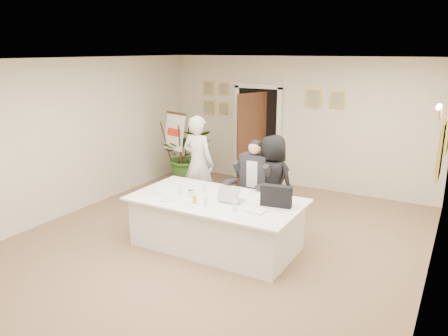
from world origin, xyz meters
name	(u,v)px	position (x,y,z in m)	size (l,w,h in m)	color
floor	(214,243)	(0.00, 0.00, 0.00)	(7.00, 7.00, 0.00)	brown
ceiling	(213,59)	(0.00, 0.00, 2.80)	(6.00, 7.00, 0.02)	white
wall_back	(297,123)	(0.00, 3.50, 1.40)	(6.00, 0.10, 2.80)	beige
wall_left	(71,137)	(-3.00, 0.00, 1.40)	(0.10, 7.00, 2.80)	beige
wall_right	(437,187)	(3.00, 0.00, 1.40)	(0.10, 7.00, 2.80)	beige
doorway	(256,137)	(-0.88, 3.32, 1.04)	(1.14, 0.86, 2.20)	black
pictures_back_wall	(263,100)	(-0.80, 3.47, 1.85)	(3.40, 0.06, 0.80)	#DFBD4C
pictures_right_wall	(445,139)	(2.97, 1.20, 1.75)	(0.06, 2.20, 0.80)	#DFBD4C
wall_sconce	(442,113)	(2.90, 1.20, 2.10)	(0.20, 0.30, 0.24)	gold
conference_table	(216,222)	(0.08, -0.08, 0.39)	(2.57, 1.37, 0.78)	white
seated_man	(254,183)	(0.20, 0.97, 0.76)	(0.65, 0.69, 1.51)	black
flip_chart	(178,152)	(-2.27, 2.27, 0.74)	(0.58, 0.41, 1.59)	#3B2513
standing_man	(198,163)	(-1.05, 1.19, 0.89)	(0.65, 0.43, 1.78)	silver
standing_woman	(272,182)	(0.50, 1.06, 0.80)	(0.78, 0.51, 1.59)	black
potted_palm	(188,155)	(-2.16, 2.50, 0.63)	(1.14, 0.99, 1.26)	#2D551C
laptop	(233,192)	(0.34, -0.04, 0.91)	(0.33, 0.36, 0.28)	#B7BABC
laptop_bag	(276,196)	(0.99, 0.06, 0.93)	(0.44, 0.12, 0.31)	black
paper_stack	(255,210)	(0.81, -0.27, 0.79)	(0.30, 0.21, 0.03)	white
plate_left	(156,195)	(-0.80, -0.39, 0.78)	(0.22, 0.22, 0.01)	white
plate_mid	(169,200)	(-0.50, -0.48, 0.78)	(0.24, 0.24, 0.01)	white
plate_near	(192,204)	(-0.09, -0.46, 0.78)	(0.23, 0.23, 0.01)	white
glass_a	(180,189)	(-0.53, -0.13, 0.84)	(0.06, 0.06, 0.14)	silver
glass_b	(206,202)	(0.12, -0.43, 0.84)	(0.06, 0.06, 0.14)	silver
glass_c	(235,206)	(0.57, -0.39, 0.84)	(0.06, 0.06, 0.14)	silver
glass_d	(204,188)	(-0.23, 0.10, 0.84)	(0.07, 0.07, 0.14)	silver
oj_glass	(195,200)	(-0.06, -0.44, 0.84)	(0.06, 0.06, 0.13)	orange
steel_jug	(191,194)	(-0.29, -0.20, 0.83)	(0.09, 0.09, 0.11)	silver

